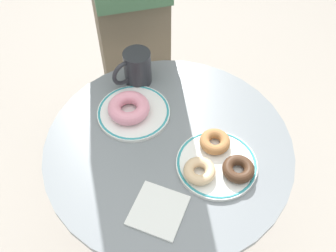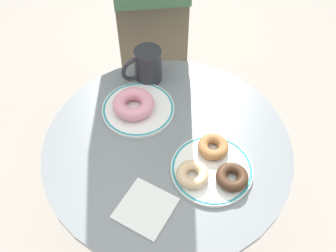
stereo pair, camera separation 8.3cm
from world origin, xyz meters
name	(u,v)px [view 1 (the left image)]	position (x,y,z in m)	size (l,w,h in m)	color
ground_plane	(168,252)	(0.00, 0.00, -0.01)	(7.00, 7.00, 0.02)	#9E9389
cafe_table	(168,187)	(0.00, 0.00, 0.52)	(0.63, 0.63, 0.73)	slate
plate_left	(134,112)	(-0.13, 0.04, 0.74)	(0.20, 0.20, 0.01)	white
plate_right	(217,164)	(0.13, 0.01, 0.74)	(0.20, 0.20, 0.01)	white
donut_pink_frosted	(129,108)	(-0.14, 0.03, 0.76)	(0.11, 0.11, 0.04)	pink
donut_chocolate	(238,169)	(0.19, 0.01, 0.76)	(0.08, 0.08, 0.03)	#422819
donut_cinnamon	(215,142)	(0.10, 0.05, 0.76)	(0.08, 0.08, 0.03)	#A36B3D
donut_glazed	(199,171)	(0.11, -0.04, 0.76)	(0.08, 0.08, 0.03)	#E0B789
paper_napkin	(158,210)	(0.08, -0.17, 0.73)	(0.11, 0.12, 0.01)	white
coffee_mug	(136,68)	(-0.19, 0.15, 0.78)	(0.08, 0.12, 0.10)	#28282D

